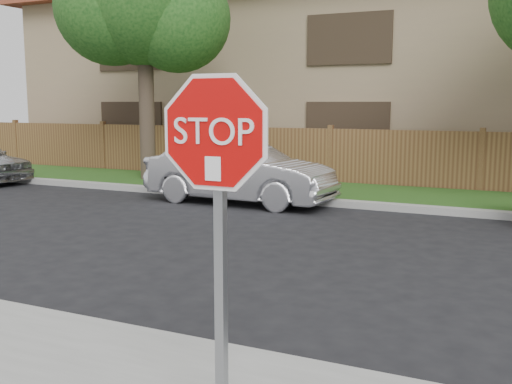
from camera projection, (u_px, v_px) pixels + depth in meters
The scene contains 7 objects.
ground at pixel (360, 379), 5.09m from camera, with size 90.00×90.00×0.00m, color black.
far_curb at pixel (466, 212), 12.38m from camera, with size 70.00×0.30×0.15m, color gray.
grass_strip at pixel (473, 201), 13.86m from camera, with size 70.00×3.00×0.12m, color #1E4714.
fence at pixel (481, 163), 15.18m from camera, with size 70.00×0.12×1.60m, color brown.
apartment_building at pixel (500, 66), 19.79m from camera, with size 35.20×9.20×7.20m.
stop_sign at pixel (217, 184), 3.73m from camera, with size 1.01×0.13×2.55m.
sedan_left at pixel (240, 172), 13.87m from camera, with size 1.55×4.43×1.46m, color silver.
Camera 1 is at (1.23, -4.72, 2.33)m, focal length 42.00 mm.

